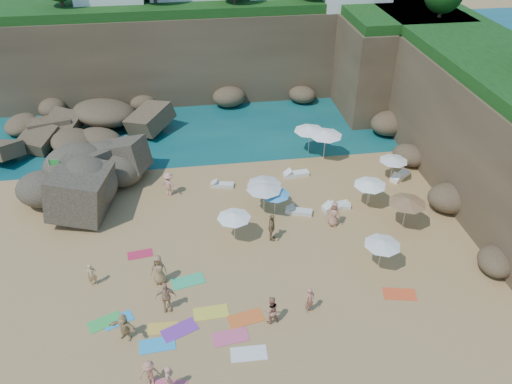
{
  "coord_description": "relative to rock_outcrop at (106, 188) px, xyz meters",
  "views": [
    {
      "loc": [
        -1.79,
        -22.98,
        20.03
      ],
      "look_at": [
        2.0,
        3.0,
        2.0
      ],
      "focal_mm": 35.0,
      "sensor_mm": 36.0,
      "label": 1
    }
  ],
  "objects": [
    {
      "name": "parasol_6",
      "position": [
        19.33,
        -7.28,
        2.06
      ],
      "size": [
        2.37,
        2.37,
        2.24
      ],
      "color": "silver",
      "rests_on": "ground"
    },
    {
      "name": "person_stand_1",
      "position": [
        9.63,
        -13.76,
        0.83
      ],
      "size": [
        0.9,
        0.76,
        1.67
      ],
      "primitive_type": "imported",
      "rotation": [
        0.0,
        0.0,
        3.3
      ],
      "color": "#B4715A",
      "rests_on": "ground"
    },
    {
      "name": "lounger_1",
      "position": [
        13.85,
        -0.31,
        0.15
      ],
      "size": [
        1.94,
        0.82,
        0.29
      ],
      "primitive_type": "cube",
      "rotation": [
        0.0,
        0.0,
        0.11
      ],
      "color": "white",
      "rests_on": "ground"
    },
    {
      "name": "rock_promontory",
      "position": [
        -2.85,
        8.12,
        0.0
      ],
      "size": [
        12.0,
        7.0,
        2.0
      ],
      "primitive_type": null,
      "color": "brown",
      "rests_on": "ground"
    },
    {
      "name": "lounger_5",
      "position": [
        15.84,
        -4.7,
        0.12
      ],
      "size": [
        1.63,
        0.62,
        0.25
      ],
      "primitive_type": "cube",
      "rotation": [
        0.0,
        0.0,
        -0.05
      ],
      "color": "white",
      "rests_on": "ground"
    },
    {
      "name": "towel_8",
      "position": [
        1.84,
        -12.57,
        0.01
      ],
      "size": [
        1.69,
        1.32,
        0.03
      ],
      "primitive_type": "cube",
      "rotation": [
        0.0,
        0.0,
        0.43
      ],
      "color": "#2996DE",
      "rests_on": "ground"
    },
    {
      "name": "parasol_9",
      "position": [
        10.85,
        -3.83,
        1.99
      ],
      "size": [
        2.3,
        2.3,
        2.17
      ],
      "color": "silver",
      "rests_on": "ground"
    },
    {
      "name": "lounger_2",
      "position": [
        21.39,
        -1.71,
        0.15
      ],
      "size": [
        1.89,
        1.66,
        0.3
      ],
      "primitive_type": "cube",
      "rotation": [
        0.0,
        0.0,
        0.66
      ],
      "color": "white",
      "rests_on": "ground"
    },
    {
      "name": "seawater",
      "position": [
        8.15,
        22.12,
        0.0
      ],
      "size": [
        120.0,
        120.0,
        0.0
      ],
      "primitive_type": "plane",
      "color": "#0C4751",
      "rests_on": "ground"
    },
    {
      "name": "parasol_8",
      "position": [
        17.79,
        -4.77,
        1.87
      ],
      "size": [
        2.15,
        2.15,
        2.04
      ],
      "color": "silver",
      "rests_on": "ground"
    },
    {
      "name": "flag_pole",
      "position": [
        -2.78,
        -1.74,
        2.38
      ],
      "size": [
        0.73,
        0.16,
        3.73
      ],
      "color": "silver",
      "rests_on": "ground"
    },
    {
      "name": "towel_9",
      "position": [
        7.45,
        -14.47,
        0.02
      ],
      "size": [
        1.89,
        1.1,
        0.03
      ],
      "primitive_type": "cube",
      "rotation": [
        0.0,
        0.0,
        0.12
      ],
      "color": "#D35273",
      "rests_on": "ground"
    },
    {
      "name": "person_stand_2",
      "position": [
        4.53,
        -1.46,
        0.89
      ],
      "size": [
        1.22,
        1.05,
        1.78
      ],
      "primitive_type": "imported",
      "rotation": [
        0.0,
        0.0,
        2.53
      ],
      "color": "#E79B83",
      "rests_on": "ground"
    },
    {
      "name": "ground",
      "position": [
        8.15,
        -7.88,
        0.0
      ],
      "size": [
        120.0,
        120.0,
        0.0
      ],
      "primitive_type": "plane",
      "color": "tan",
      "rests_on": "ground"
    },
    {
      "name": "cliff_back",
      "position": [
        10.15,
        17.12,
        4.0
      ],
      "size": [
        44.0,
        8.0,
        8.0
      ],
      "primitive_type": "cube",
      "color": "brown",
      "rests_on": "ground"
    },
    {
      "name": "parasol_4",
      "position": [
        17.98,
        -4.56,
        1.77
      ],
      "size": [
        2.04,
        2.04,
        1.93
      ],
      "color": "silver",
      "rests_on": "ground"
    },
    {
      "name": "parasol_5",
      "position": [
        8.51,
        -6.93,
        1.82
      ],
      "size": [
        2.09,
        2.09,
        1.98
      ],
      "color": "silver",
      "rests_on": "ground"
    },
    {
      "name": "parasol_0",
      "position": [
        10.76,
        -4.41,
        2.05
      ],
      "size": [
        2.36,
        2.36,
        2.23
      ],
      "color": "silver",
      "rests_on": "ground"
    },
    {
      "name": "parasol_2",
      "position": [
        16.5,
        1.85,
        2.25
      ],
      "size": [
        2.59,
        2.59,
        2.45
      ],
      "color": "silver",
      "rests_on": "ground"
    },
    {
      "name": "towel_7",
      "position": [
        2.73,
        -7.55,
        0.01
      ],
      "size": [
        1.56,
        0.93,
        0.03
      ],
      "primitive_type": "cube",
      "rotation": [
        0.0,
        0.0,
        0.13
      ],
      "color": "#C82345",
      "rests_on": "ground"
    },
    {
      "name": "towel_0",
      "position": [
        3.86,
        -14.44,
        0.02
      ],
      "size": [
        1.8,
        0.98,
        0.03
      ],
      "primitive_type": "cube",
      "rotation": [
        0.0,
        0.0,
        0.06
      ],
      "color": "#29A0DC",
      "rests_on": "ground"
    },
    {
      "name": "person_stand_0",
      "position": [
        0.3,
        -9.74,
        0.73
      ],
      "size": [
        0.61,
        0.5,
        1.45
      ],
      "primitive_type": "imported",
      "rotation": [
        0.0,
        0.0,
        0.33
      ],
      "color": "tan",
      "rests_on": "ground"
    },
    {
      "name": "person_lie_4",
      "position": [
        11.72,
        -13.38,
        0.19
      ],
      "size": [
        1.33,
        1.66,
        0.38
      ],
      "primitive_type": "imported",
      "rotation": [
        0.0,
        0.0,
        0.55
      ],
      "color": "tan",
      "rests_on": "ground"
    },
    {
      "name": "towel_10",
      "position": [
        16.92,
        -12.91,
        0.02
      ],
      "size": [
        1.92,
        1.24,
        0.03
      ],
      "primitive_type": "cube",
      "rotation": [
        0.0,
        0.0,
        -0.22
      ],
      "color": "#EA4F24",
      "rests_on": "ground"
    },
    {
      "name": "lounger_4",
      "position": [
        13.04,
        -4.89,
        0.14
      ],
      "size": [
        1.88,
        1.15,
        0.28
      ],
      "primitive_type": "cube",
      "rotation": [
        0.0,
        0.0,
        -0.34
      ],
      "color": "silver",
      "rests_on": "ground"
    },
    {
      "name": "towel_2",
      "position": [
        8.37,
        -13.4,
        0.02
      ],
      "size": [
        1.98,
        1.28,
        0.03
      ],
      "primitive_type": "cube",
      "rotation": [
        0.0,
        0.0,
        0.21
      ],
      "color": "orange",
      "rests_on": "ground"
    },
    {
      "name": "person_stand_6",
      "position": [
        4.47,
        -17.05,
        0.8
      ],
      "size": [
        0.45,
        0.63,
        1.61
      ],
      "primitive_type": "imported",
      "rotation": [
        0.0,
        0.0,
        4.6
      ],
      "color": "tan",
      "rests_on": "ground"
    },
    {
      "name": "towel_6",
      "position": [
        4.96,
        -13.68,
        0.02
      ],
      "size": [
        2.01,
        1.55,
        0.03
      ],
      "primitive_type": "cube",
      "rotation": [
        0.0,
        0.0,
        0.41
      ],
      "color": "purple",
      "rests_on": "ground"
    },
    {
      "name": "person_stand_5",
      "position": [
        -0.62,
        -2.37,
        0.97
      ],
      "size": [
        1.86,
        1.17,
        1.94
      ],
      "primitive_type": "imported",
      "rotation": [
        0.0,
        0.0,
        0.4
      ],
      "color": "#AB7055",
      "rests_on": "ground"
    },
    {
      "name": "person_lie_2",
      "position": [
        3.98,
        -10.1,
        0.25
      ],
      "size": [
        1.15,
        1.97,
        0.5
      ],
      "primitive_type": "imported",
      "rotation": [
        0.0,
        0.0,
        -0.13
      ],
      "color": "#9C764E",
      "rests_on": "ground"
    },
    {
      "name": "person_stand_3",
      "position": [
        10.77,
        -7.31,
        0.94
      ],
      "size": [
        0.69,
        1.18,
        1.89
      ],
      "primitive_type": "imported",
      "rotation": [
        0.0,
        0.0,
        1.35
      ],
      "color": "olive",
      "rests_on": "ground"
    },
    {
      "name": "cliff_right",
      "position": [
        27.15,
        0.12,
        4.0
      ],
      "size": [
        8.0,
        30.0,
        8.0
      ],
      "primitive_type": "cube",
      "color": "brown",
      "rests_on": "ground"
    },
    {
      "name": "lounger_3",
      "position": [
        15.66,
        -4.73,
        0.15
      ],
      "size": [
        2.05,
        1.11,
        0.3
      ],
      "primitive_type": "cube",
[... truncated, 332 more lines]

